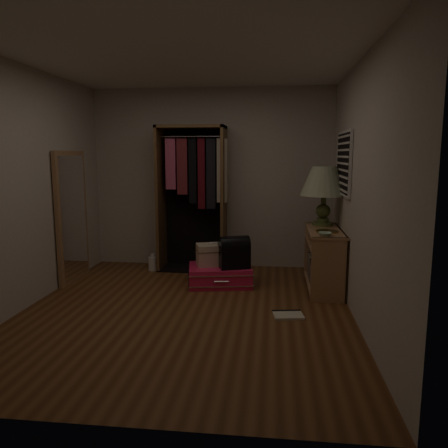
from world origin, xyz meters
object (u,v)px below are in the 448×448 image
Objects in this scene: white_jug at (153,263)px; floor_mirror at (72,217)px; pink_suitcase at (220,275)px; black_bag at (234,251)px; table_lamp at (324,183)px; console_bookshelf at (323,257)px; train_case at (213,254)px; open_wardrobe at (194,185)px.

floor_mirror is at bearing -146.20° from white_jug.
floor_mirror is 1.90× the size of pink_suitcase.
pink_suitcase is 0.38m from black_bag.
console_bookshelf is at bearing -91.32° from table_lamp.
console_bookshelf is 1.11m from black_bag.
table_lamp is at bearing 1.74° from pink_suitcase.
white_jug is (-1.05, 0.58, -0.02)m from pink_suitcase.
train_case is at bearing 149.09° from pink_suitcase.
console_bookshelf is at bearing -14.67° from black_bag.
open_wardrobe reaches higher than pink_suitcase.
console_bookshelf is 2.38× the size of train_case.
floor_mirror is 3.29m from table_lamp.
console_bookshelf is at bearing -8.95° from pink_suitcase.
floor_mirror is at bearing 163.84° from train_case.
black_bag is at bearing -29.39° from pink_suitcase.
table_lamp reaches higher than console_bookshelf.
open_wardrobe is 2.29× the size of pink_suitcase.
table_lamp is (3.24, 0.29, 0.45)m from floor_mirror.
console_bookshelf is 3.27m from floor_mirror.
black_bag is at bearing -163.11° from table_lamp.
floor_mirror is 1.90m from train_case.
white_jug is at bearing 132.16° from train_case.
train_case is at bearing -63.21° from open_wardrobe.
open_wardrobe is at bearing 27.57° from floor_mirror.
black_bag reaches higher than train_case.
table_lamp is (1.11, 0.34, 0.85)m from black_bag.
pink_suitcase is at bearing -58.48° from open_wardrobe.
train_case is 1.13m from white_jug.
open_wardrobe is at bearing 111.38° from pink_suitcase.
floor_mirror reaches higher than pink_suitcase.
pink_suitcase is at bearing -178.81° from console_bookshelf.
console_bookshelf is at bearing 0.74° from floor_mirror.
white_jug is at bearing 140.68° from pink_suitcase.
train_case is (0.36, -0.72, -0.83)m from open_wardrobe.
table_lamp is (1.76, -0.48, 0.09)m from open_wardrobe.
pink_suitcase is (0.46, -0.76, -1.09)m from open_wardrobe.
floor_mirror is 2.17m from black_bag.
open_wardrobe is (-1.76, 0.73, 0.83)m from console_bookshelf.
table_lamp is at bearing 88.68° from console_bookshelf.
open_wardrobe reaches higher than white_jug.
white_jug is at bearing 132.81° from black_bag.
table_lamp is at bearing -2.51° from black_bag.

